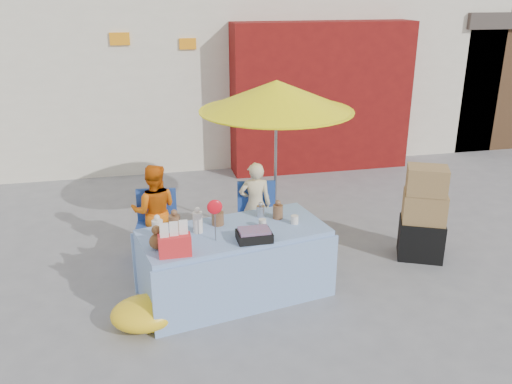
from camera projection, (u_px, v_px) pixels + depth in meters
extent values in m
plane|color=slate|center=(251.00, 300.00, 5.77)|extent=(80.00, 80.00, 0.00)
cube|color=silver|center=(180.00, 32.00, 11.37)|extent=(12.00, 5.00, 4.50)
cube|color=maroon|center=(321.00, 98.00, 9.60)|extent=(3.20, 0.60, 2.60)
cube|color=#4C331E|center=(476.00, 79.00, 12.17)|extent=(2.60, 3.00, 2.40)
cube|color=#3F3833|center=(485.00, 16.00, 11.69)|extent=(2.80, 3.20, 0.30)
cube|color=orange|center=(120.00, 39.00, 8.79)|extent=(0.32, 0.04, 0.20)
cube|color=orange|center=(188.00, 44.00, 9.05)|extent=(0.28, 0.04, 0.18)
cube|color=#84A8D3|center=(234.00, 263.00, 5.77)|extent=(2.05, 1.21, 0.76)
cube|color=#84A8D3|center=(251.00, 284.00, 5.39)|extent=(1.95, 0.40, 0.71)
cube|color=#84A8D3|center=(220.00, 248.00, 6.16)|extent=(1.95, 0.40, 0.71)
cylinder|color=white|center=(158.00, 229.00, 5.45)|extent=(0.13, 0.13, 0.18)
cylinder|color=brown|center=(175.00, 223.00, 5.61)|extent=(0.14, 0.14, 0.16)
cylinder|color=white|center=(198.00, 222.00, 5.55)|extent=(0.12, 0.12, 0.22)
cylinder|color=brown|center=(218.00, 218.00, 5.74)|extent=(0.15, 0.15, 0.14)
cylinder|color=#B2B2B7|center=(261.00, 211.00, 5.95)|extent=(0.11, 0.11, 0.12)
cylinder|color=brown|center=(278.00, 212.00, 5.90)|extent=(0.13, 0.13, 0.15)
cylinder|color=white|center=(262.00, 223.00, 5.69)|extent=(0.09, 0.09, 0.09)
cylinder|color=white|center=(295.00, 220.00, 5.77)|extent=(0.09, 0.09, 0.09)
sphere|color=brown|center=(157.00, 242.00, 5.21)|extent=(0.15, 0.15, 0.15)
ellipsoid|color=red|center=(215.00, 207.00, 5.28)|extent=(0.16, 0.08, 0.15)
cube|color=red|center=(175.00, 246.00, 5.07)|extent=(0.33, 0.20, 0.20)
cube|color=black|center=(254.00, 236.00, 5.39)|extent=(0.38, 0.30, 0.09)
cube|color=#214298|center=(157.00, 243.00, 6.55)|extent=(0.54, 0.52, 0.45)
cube|color=#214298|center=(157.00, 204.00, 6.61)|extent=(0.48, 0.11, 0.40)
cube|color=#214298|center=(258.00, 234.00, 6.81)|extent=(0.54, 0.52, 0.45)
cube|color=#214298|center=(256.00, 196.00, 6.87)|extent=(0.48, 0.11, 0.40)
imported|color=orange|center=(155.00, 211.00, 6.56)|extent=(0.63, 0.52, 1.18)
imported|color=beige|center=(255.00, 205.00, 6.83)|extent=(0.44, 0.32, 1.12)
cylinder|color=gray|center=(276.00, 166.00, 6.87)|extent=(0.04, 0.04, 2.00)
cone|color=#FFF10D|center=(276.00, 96.00, 6.56)|extent=(1.90, 1.90, 0.38)
cylinder|color=#FFF10D|center=(276.00, 110.00, 6.62)|extent=(1.90, 1.90, 0.02)
cube|color=black|center=(421.00, 239.00, 6.64)|extent=(0.66, 0.61, 0.48)
cube|color=#A07648|center=(425.00, 207.00, 6.49)|extent=(0.61, 0.56, 0.36)
cube|color=#A07648|center=(427.00, 180.00, 6.35)|extent=(0.56, 0.51, 0.33)
ellipsoid|color=yellow|center=(145.00, 313.00, 5.28)|extent=(0.73, 0.61, 0.30)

